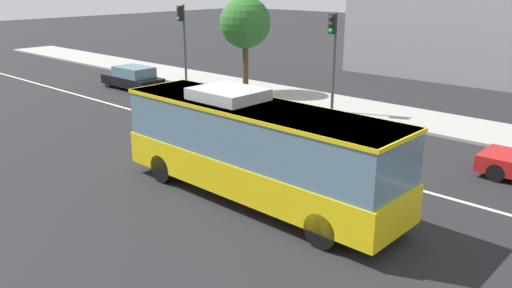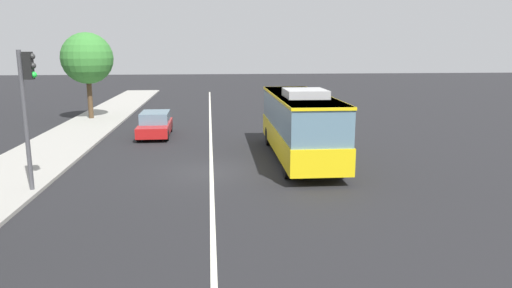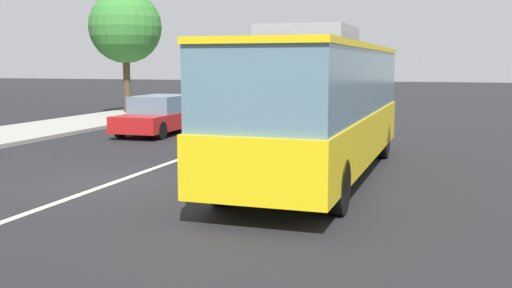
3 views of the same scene
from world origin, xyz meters
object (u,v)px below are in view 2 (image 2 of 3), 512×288
Objects in this scene: traffic_light_mid_block at (28,97)px; street_tree_kerbside_left at (87,59)px; transit_bus at (300,122)px; sedan_red at (155,124)px.

street_tree_kerbside_left reaches higher than traffic_light_mid_block.
transit_bus is 10.25m from sedan_red.
sedan_red is 0.87× the size of traffic_light_mid_block.
transit_bus is at bearing -136.76° from street_tree_kerbside_left.
street_tree_kerbside_left is at bearing 43.98° from transit_bus.
traffic_light_mid_block is 0.81× the size of street_tree_kerbside_left.
street_tree_kerbside_left reaches higher than transit_bus.
sedan_red is at bearing -142.36° from street_tree_kerbside_left.
sedan_red is 0.70× the size of street_tree_kerbside_left.
transit_bus is 11.71m from traffic_light_mid_block.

